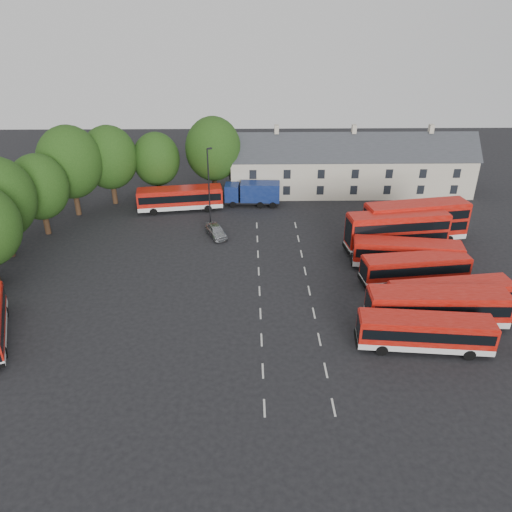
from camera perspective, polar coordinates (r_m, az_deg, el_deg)
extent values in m
plane|color=black|center=(48.52, 0.46, -5.26)|extent=(140.00, 140.00, 0.00)
cube|color=beige|center=(37.57, 0.97, -16.98)|extent=(0.15, 1.80, 0.01)
cube|color=beige|center=(40.50, 0.79, -12.99)|extent=(0.15, 1.80, 0.01)
cube|color=beige|center=(43.61, 0.64, -9.56)|extent=(0.15, 1.80, 0.01)
cube|color=beige|center=(46.85, 0.51, -6.59)|extent=(0.15, 1.80, 0.01)
cube|color=beige|center=(50.20, 0.41, -4.01)|extent=(0.15, 1.80, 0.01)
cube|color=beige|center=(53.64, 0.31, -1.76)|extent=(0.15, 1.80, 0.01)
cube|color=beige|center=(57.15, 0.23, 0.22)|extent=(0.15, 1.80, 0.01)
cube|color=beige|center=(60.72, 0.16, 1.97)|extent=(0.15, 1.80, 0.01)
cube|color=beige|center=(64.35, 0.09, 3.52)|extent=(0.15, 1.80, 0.01)
cube|color=beige|center=(38.03, 8.85, -16.71)|extent=(0.15, 1.80, 0.01)
cube|color=beige|center=(40.94, 7.98, -12.80)|extent=(0.15, 1.80, 0.01)
cube|color=beige|center=(44.01, 7.25, -9.42)|extent=(0.15, 1.80, 0.01)
cube|color=beige|center=(47.22, 6.63, -6.49)|extent=(0.15, 1.80, 0.01)
cube|color=beige|center=(50.55, 6.09, -3.94)|extent=(0.15, 1.80, 0.01)
cube|color=beige|center=(53.97, 5.63, -1.71)|extent=(0.15, 1.80, 0.01)
cube|color=beige|center=(57.46, 5.22, 0.26)|extent=(0.15, 1.80, 0.01)
cube|color=beige|center=(61.01, 4.86, 2.00)|extent=(0.15, 1.80, 0.01)
cube|color=beige|center=(64.62, 4.54, 3.54)|extent=(0.15, 1.80, 0.01)
cylinder|color=black|center=(62.34, -26.46, 1.72)|extent=(0.70, 0.70, 4.20)
cylinder|color=black|center=(66.63, -22.89, 3.83)|extent=(0.70, 0.70, 3.67)
ellipsoid|color=#1B3A10|center=(65.17, -23.58, 7.25)|extent=(6.93, 6.93, 7.97)
cylinder|color=black|center=(71.01, -19.84, 6.12)|extent=(0.70, 0.70, 4.38)
ellipsoid|color=#1B3A10|center=(69.43, -20.51, 10.00)|extent=(8.25, 8.25, 9.49)
cylinder|color=black|center=(73.48, -15.94, 7.28)|extent=(0.70, 0.70, 4.02)
ellipsoid|color=#1B3A10|center=(72.06, -16.43, 10.75)|extent=(7.59, 7.59, 8.73)
cylinder|color=black|center=(74.10, -11.03, 7.80)|extent=(0.70, 0.70, 3.50)
ellipsoid|color=#1B3A10|center=(72.85, -11.32, 10.80)|extent=(6.60, 6.60, 7.59)
cylinder|color=black|center=(73.95, -4.76, 8.47)|extent=(0.70, 0.70, 4.20)
ellipsoid|color=#1B3A10|center=(72.49, -4.91, 12.11)|extent=(7.92, 7.92, 9.11)
cube|color=beige|center=(76.02, 10.68, 9.14)|extent=(35.00, 7.00, 5.50)
cube|color=#2D3035|center=(75.21, 10.87, 11.13)|extent=(35.70, 7.13, 7.13)
cube|color=beige|center=(72.77, 2.37, 14.27)|extent=(0.60, 0.90, 1.20)
cube|color=beige|center=(74.20, 11.14, 14.06)|extent=(0.60, 0.90, 1.20)
cube|color=beige|center=(77.18, 19.39, 13.56)|extent=(0.60, 0.90, 1.20)
cube|color=silver|center=(44.44, 18.54, -9.23)|extent=(11.13, 3.59, 0.55)
cube|color=#AA140A|center=(43.73, 18.79, -7.92)|extent=(11.13, 3.59, 1.94)
cube|color=black|center=(43.70, 18.80, -7.87)|extent=(10.70, 3.60, 0.94)
cube|color=#AA140A|center=(43.17, 18.99, -6.82)|extent=(10.90, 3.47, 0.12)
cylinder|color=black|center=(42.98, 14.19, -10.38)|extent=(1.02, 0.38, 0.99)
cylinder|color=black|center=(46.44, 22.45, -8.65)|extent=(1.02, 0.38, 0.99)
cube|color=silver|center=(47.71, 19.78, -6.53)|extent=(12.32, 3.09, 0.61)
cube|color=#AA140A|center=(46.98, 20.05, -5.12)|extent=(12.32, 3.09, 2.17)
cube|color=black|center=(46.95, 20.06, -5.06)|extent=(11.83, 3.15, 1.06)
cube|color=#AA140A|center=(46.40, 20.28, -3.93)|extent=(12.07, 2.98, 0.13)
cylinder|color=black|center=(45.75, 15.50, -7.87)|extent=(1.12, 0.34, 1.11)
cylinder|color=black|center=(50.25, 23.55, -5.85)|extent=(1.12, 0.34, 1.11)
cube|color=silver|center=(49.82, 21.11, -5.31)|extent=(11.66, 3.91, 0.57)
cube|color=#AA140A|center=(49.16, 21.36, -4.03)|extent=(11.66, 3.91, 2.03)
cube|color=black|center=(49.14, 21.37, -3.98)|extent=(11.21, 3.92, 0.99)
cube|color=#AA140A|center=(48.64, 21.58, -2.97)|extent=(11.42, 3.78, 0.12)
cylinder|color=black|center=(47.54, 17.75, -6.80)|extent=(1.07, 0.41, 1.04)
cylinder|color=black|center=(52.57, 24.02, -4.47)|extent=(1.07, 0.41, 1.04)
cube|color=silver|center=(53.67, 17.57, -2.24)|extent=(11.09, 3.68, 0.54)
cube|color=#AA140A|center=(53.09, 17.76, -1.08)|extent=(11.09, 3.68, 1.93)
cube|color=black|center=(53.06, 17.76, -1.04)|extent=(10.66, 3.69, 0.94)
cube|color=#AA140A|center=(52.63, 17.91, -0.11)|extent=(10.86, 3.56, 0.12)
cylinder|color=black|center=(51.60, 14.48, -3.40)|extent=(1.01, 0.39, 0.99)
cylinder|color=black|center=(56.15, 20.33, -1.64)|extent=(1.01, 0.39, 0.99)
cube|color=silver|center=(56.21, 16.71, -0.64)|extent=(11.62, 4.27, 0.57)
cube|color=#AA140A|center=(55.63, 16.89, 0.53)|extent=(11.62, 4.27, 2.01)
cube|color=black|center=(55.61, 16.89, 0.58)|extent=(11.18, 4.26, 0.98)
cube|color=#AA140A|center=(55.18, 17.03, 1.51)|extent=(11.38, 4.13, 0.12)
cylinder|color=black|center=(54.81, 13.08, -1.24)|extent=(1.06, 0.44, 1.03)
cylinder|color=black|center=(58.08, 20.06, -0.56)|extent=(1.06, 0.44, 1.03)
cube|color=silver|center=(59.70, 15.57, 1.26)|extent=(11.71, 4.00, 0.57)
cube|color=#AA140A|center=(58.85, 15.82, 3.03)|extent=(11.71, 4.00, 3.50)
cube|color=black|center=(59.13, 15.74, 2.43)|extent=(11.26, 4.00, 0.99)
cube|color=#AA140A|center=(58.15, 16.05, 4.64)|extent=(11.47, 3.86, 0.13)
cylinder|color=black|center=(57.53, 12.60, 0.27)|extent=(1.07, 0.42, 1.04)
cylinder|color=black|center=(62.27, 18.26, 1.69)|extent=(1.07, 0.42, 1.04)
cube|color=black|center=(58.58, 15.91, 3.63)|extent=(11.26, 4.00, 0.99)
cube|color=silver|center=(62.52, 17.53, 2.26)|extent=(12.51, 4.79, 0.61)
cube|color=#AA140A|center=(61.67, 17.81, 4.08)|extent=(12.51, 4.79, 3.72)
cube|color=black|center=(61.95, 17.71, 3.47)|extent=(12.04, 4.78, 1.06)
cube|color=#AA140A|center=(60.96, 18.07, 5.72)|extent=(12.25, 4.64, 0.13)
cylinder|color=black|center=(59.96, 14.69, 1.23)|extent=(1.15, 0.49, 1.11)
cylinder|color=black|center=(65.48, 20.05, 2.72)|extent=(1.15, 0.49, 1.11)
cube|color=black|center=(61.40, 17.91, 4.69)|extent=(12.04, 4.78, 1.06)
cylinder|color=black|center=(46.31, -26.77, -9.85)|extent=(0.58, 0.94, 0.92)
cube|color=silver|center=(69.44, -8.61, 5.79)|extent=(11.66, 4.20, 0.57)
cube|color=#AA140A|center=(68.97, -8.69, 6.79)|extent=(11.66, 4.20, 2.02)
cube|color=black|center=(68.95, -8.69, 6.83)|extent=(11.22, 4.20, 0.99)
cube|color=#AA140A|center=(68.60, -8.75, 7.62)|extent=(11.42, 4.07, 0.12)
cylinder|color=black|center=(68.56, -11.63, 4.98)|extent=(1.07, 0.44, 1.04)
cylinder|color=black|center=(70.73, -5.66, 6.14)|extent=(1.07, 0.44, 1.04)
cube|color=black|center=(70.52, -0.42, 6.30)|extent=(7.68, 2.44, 0.28)
cube|color=navy|center=(70.25, -2.76, 7.30)|extent=(2.03, 2.47, 2.27)
cube|color=black|center=(70.22, -3.50, 7.56)|extent=(0.21, 2.02, 1.14)
cube|color=navy|center=(69.97, 0.48, 7.37)|extent=(5.53, 2.67, 2.56)
cylinder|color=black|center=(69.75, -2.65, 5.90)|extent=(0.96, 0.32, 0.95)
cylinder|color=black|center=(71.50, 1.94, 6.47)|extent=(0.96, 0.32, 0.95)
imported|color=#A0A4A8|center=(61.28, -4.59, 2.90)|extent=(3.30, 4.74, 1.50)
cylinder|color=black|center=(63.04, -5.40, 7.75)|extent=(0.18, 0.18, 9.95)
cube|color=black|center=(61.62, -5.34, 12.13)|extent=(0.65, 0.47, 0.18)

